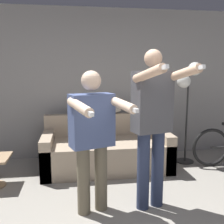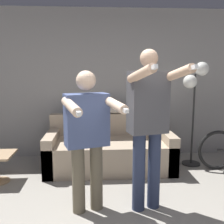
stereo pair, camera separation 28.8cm
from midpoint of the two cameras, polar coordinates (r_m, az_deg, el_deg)
wall_back at (r=4.68m, az=0.16°, el=6.09°), size 10.00×0.05×2.60m
couch at (r=4.22m, az=1.45°, el=-8.47°), size 1.96×0.93×0.82m
person_left at (r=2.79m, az=-2.45°, el=-4.55°), size 0.65×0.78×1.55m
person_right at (r=2.85m, az=10.81°, el=-1.77°), size 0.59×0.74×1.77m
cat at (r=4.44m, az=2.62°, el=0.54°), size 0.53×0.15×0.16m
floor_lamp at (r=4.42m, az=19.50°, el=5.57°), size 0.40×0.30×1.68m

